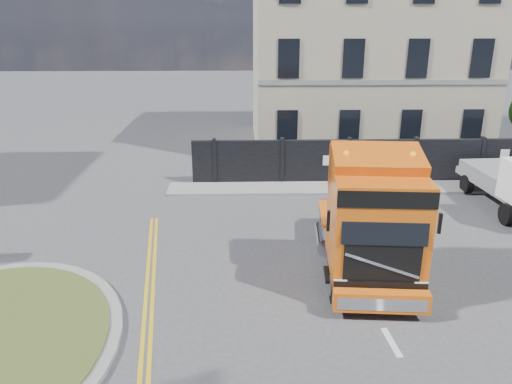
{
  "coord_description": "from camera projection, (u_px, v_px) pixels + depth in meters",
  "views": [
    {
      "loc": [
        -0.75,
        -12.45,
        7.11
      ],
      "look_at": [
        -0.33,
        2.7,
        1.8
      ],
      "focal_mm": 35.0,
      "sensor_mm": 36.0,
      "label": 1
    }
  ],
  "objects": [
    {
      "name": "ground",
      "position": [
        270.0,
        283.0,
        14.12
      ],
      "size": [
        120.0,
        120.0,
        0.0
      ],
      "primitive_type": "plane",
      "color": "#424244",
      "rests_on": "ground"
    },
    {
      "name": "hoarding_fence",
      "position": [
        405.0,
        161.0,
        22.45
      ],
      "size": [
        18.8,
        0.25,
        2.0
      ],
      "color": "black",
      "rests_on": "ground"
    },
    {
      "name": "georgian_building",
      "position": [
        362.0,
        43.0,
        27.93
      ],
      "size": [
        12.3,
        10.3,
        12.8
      ],
      "color": "#B0A18C",
      "rests_on": "ground"
    },
    {
      "name": "pavement_far",
      "position": [
        396.0,
        187.0,
        21.89
      ],
      "size": [
        20.0,
        1.6,
        0.12
      ],
      "primitive_type": "cube",
      "color": "gray",
      "rests_on": "ground"
    },
    {
      "name": "truck",
      "position": [
        371.0,
        224.0,
        13.86
      ],
      "size": [
        2.88,
        6.48,
        3.78
      ],
      "rotation": [
        0.0,
        0.0,
        -0.09
      ],
      "color": "black",
      "rests_on": "ground"
    }
  ]
}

